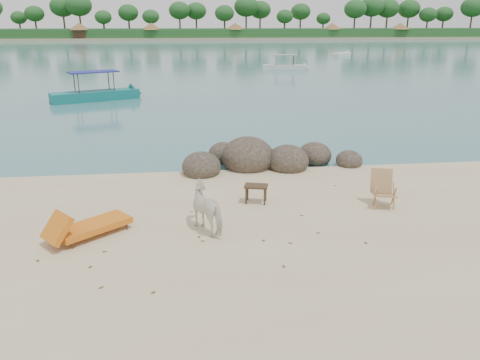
{
  "coord_description": "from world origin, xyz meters",
  "views": [
    {
      "loc": [
        -0.67,
        -9.71,
        5.0
      ],
      "look_at": [
        0.65,
        2.0,
        1.0
      ],
      "focal_mm": 35.0,
      "sensor_mm": 36.0,
      "label": 1
    }
  ],
  "objects_px": {
    "side_table": "(256,195)",
    "deck_chair": "(385,191)",
    "cow": "(210,209)",
    "boulders": "(260,159)",
    "boat_near": "(93,76)",
    "lounge_chair": "(93,223)"
  },
  "relations": [
    {
      "from": "side_table",
      "to": "lounge_chair",
      "type": "bearing_deg",
      "value": -143.55
    },
    {
      "from": "boulders",
      "to": "side_table",
      "type": "bearing_deg",
      "value": -100.52
    },
    {
      "from": "lounge_chair",
      "to": "cow",
      "type": "bearing_deg",
      "value": -40.26
    },
    {
      "from": "lounge_chair",
      "to": "boat_near",
      "type": "xyz_separation_m",
      "value": [
        -3.75,
        21.77,
        1.23
      ]
    },
    {
      "from": "lounge_chair",
      "to": "boat_near",
      "type": "height_order",
      "value": "boat_near"
    },
    {
      "from": "cow",
      "to": "boat_near",
      "type": "relative_size",
      "value": 0.22
    },
    {
      "from": "side_table",
      "to": "boat_near",
      "type": "bearing_deg",
      "value": 126.76
    },
    {
      "from": "boulders",
      "to": "boat_near",
      "type": "bearing_deg",
      "value": 117.85
    },
    {
      "from": "lounge_chair",
      "to": "deck_chair",
      "type": "height_order",
      "value": "deck_chair"
    },
    {
      "from": "side_table",
      "to": "lounge_chair",
      "type": "xyz_separation_m",
      "value": [
        -4.27,
        -1.67,
        0.07
      ]
    },
    {
      "from": "side_table",
      "to": "deck_chair",
      "type": "distance_m",
      "value": 3.62
    },
    {
      "from": "deck_chair",
      "to": "boat_near",
      "type": "relative_size",
      "value": 0.16
    },
    {
      "from": "lounge_chair",
      "to": "deck_chair",
      "type": "relative_size",
      "value": 2.19
    },
    {
      "from": "cow",
      "to": "deck_chair",
      "type": "relative_size",
      "value": 1.37
    },
    {
      "from": "cow",
      "to": "lounge_chair",
      "type": "distance_m",
      "value": 2.87
    },
    {
      "from": "deck_chair",
      "to": "boulders",
      "type": "bearing_deg",
      "value": 138.15
    },
    {
      "from": "lounge_chair",
      "to": "boat_near",
      "type": "bearing_deg",
      "value": 59.96
    },
    {
      "from": "cow",
      "to": "lounge_chair",
      "type": "relative_size",
      "value": 0.62
    },
    {
      "from": "lounge_chair",
      "to": "deck_chair",
      "type": "bearing_deg",
      "value": -32.94
    },
    {
      "from": "boat_near",
      "to": "cow",
      "type": "bearing_deg",
      "value": -97.31
    },
    {
      "from": "deck_chair",
      "to": "boat_near",
      "type": "bearing_deg",
      "value": 133.99
    },
    {
      "from": "side_table",
      "to": "cow",
      "type": "bearing_deg",
      "value": -114.75
    }
  ]
}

